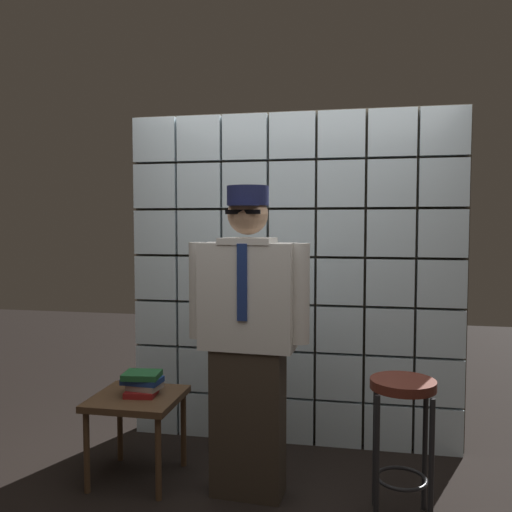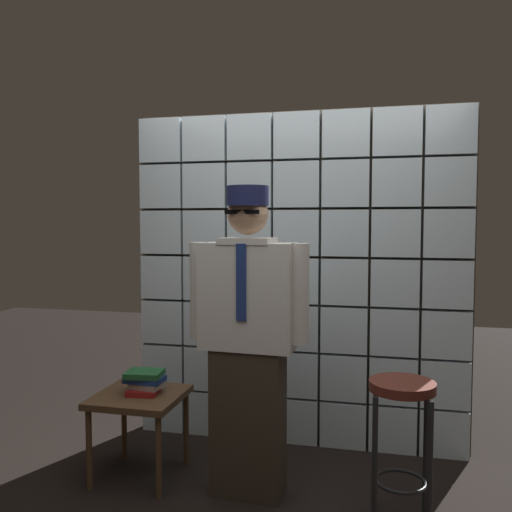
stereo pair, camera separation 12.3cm
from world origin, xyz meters
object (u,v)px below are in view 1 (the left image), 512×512
object	(u,v)px
standing_person	(248,336)
side_table	(137,406)
bar_stool	(402,416)
book_stack	(142,383)

from	to	relation	value
standing_person	side_table	distance (m)	0.85
bar_stool	book_stack	xyz separation A→B (m)	(-1.52, 0.18, 0.03)
standing_person	side_table	xyz separation A→B (m)	(-0.70, 0.06, -0.47)
bar_stool	book_stack	bearing A→B (deg)	173.13
standing_person	book_stack	size ratio (longest dim) A/B	7.49
standing_person	bar_stool	bearing A→B (deg)	-4.28
side_table	book_stack	bearing A→B (deg)	23.37
standing_person	book_stack	xyz separation A→B (m)	(-0.67, 0.07, -0.33)
book_stack	bar_stool	bearing A→B (deg)	-6.87
bar_stool	side_table	world-z (taller)	bar_stool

